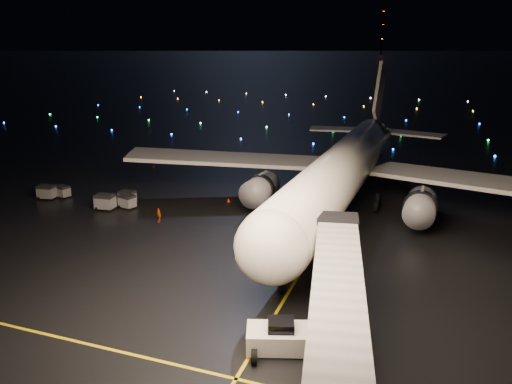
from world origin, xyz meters
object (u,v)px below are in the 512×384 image
at_px(pushback_tug, 281,335).
at_px(baggage_cart_1, 105,202).
at_px(baggage_cart_2, 127,202).
at_px(baggage_cart_0, 127,197).
at_px(crew_c, 159,215).
at_px(airliner, 349,138).
at_px(baggage_cart_3, 63,192).
at_px(baggage_cart_4, 47,192).
at_px(belt_loader, 256,242).

relative_size(pushback_tug, baggage_cart_1, 2.04).
height_order(baggage_cart_1, baggage_cart_2, baggage_cart_1).
bearing_deg(baggage_cart_0, crew_c, -30.70).
relative_size(airliner, baggage_cart_3, 32.59).
bearing_deg(baggage_cart_1, baggage_cart_2, 26.79).
bearing_deg(crew_c, baggage_cart_1, -154.20).
distance_m(crew_c, baggage_cart_4, 18.41).
bearing_deg(baggage_cart_4, baggage_cart_1, -14.45).
relative_size(pushback_tug, baggage_cart_0, 2.35).
bearing_deg(pushback_tug, crew_c, 118.89).
xyz_separation_m(baggage_cart_1, baggage_cart_3, (-8.35, 2.34, -0.18)).
bearing_deg(baggage_cart_0, baggage_cart_2, -55.57).
distance_m(airliner, crew_c, 24.74).
relative_size(baggage_cart_1, baggage_cart_2, 1.16).
xyz_separation_m(airliner, baggage_cart_3, (-35.65, -10.11, -7.56)).
height_order(pushback_tug, baggage_cart_1, pushback_tug).
distance_m(pushback_tug, baggage_cart_2, 34.32).
relative_size(belt_loader, baggage_cart_0, 3.03).
bearing_deg(belt_loader, baggage_cart_4, 144.00).
bearing_deg(crew_c, airliner, 73.72).
height_order(airliner, pushback_tug, airliner).
height_order(baggage_cart_0, baggage_cart_2, baggage_cart_0).
xyz_separation_m(crew_c, baggage_cart_0, (-7.21, 4.58, 0.01)).
bearing_deg(baggage_cart_1, airliner, 18.75).
bearing_deg(airliner, crew_c, -141.40).
height_order(belt_loader, crew_c, belt_loader).
relative_size(belt_loader, baggage_cart_1, 2.63).
xyz_separation_m(belt_loader, baggage_cart_2, (-19.77, 8.17, -0.60)).
bearing_deg(belt_loader, crew_c, 137.15).
relative_size(belt_loader, baggage_cart_2, 3.05).
relative_size(belt_loader, baggage_cart_4, 2.76).
distance_m(baggage_cart_1, baggage_cart_2, 2.60).
bearing_deg(crew_c, pushback_tug, -6.01).
distance_m(baggage_cart_0, baggage_cart_4, 11.16).
bearing_deg(baggage_cart_2, baggage_cart_4, -164.84).
xyz_separation_m(pushback_tug, baggage_cart_0, (-27.42, 23.39, -0.26)).
bearing_deg(baggage_cart_2, belt_loader, -8.99).
xyz_separation_m(baggage_cart_2, baggage_cart_4, (-11.98, -0.36, 0.08)).
xyz_separation_m(belt_loader, crew_c, (-13.54, 5.11, -0.61)).
relative_size(belt_loader, baggage_cart_3, 3.24).
bearing_deg(baggage_cart_2, pushback_tug, -26.14).
height_order(pushback_tug, baggage_cart_3, pushback_tug).
relative_size(baggage_cart_2, baggage_cart_4, 0.91).
bearing_deg(belt_loader, baggage_cart_1, 140.70).
bearing_deg(baggage_cart_0, baggage_cart_3, -174.80).
distance_m(airliner, baggage_cart_3, 37.82).
distance_m(pushback_tug, baggage_cart_3, 43.46).
relative_size(baggage_cart_0, baggage_cart_2, 1.01).
bearing_deg(baggage_cart_3, baggage_cart_0, 17.96).
relative_size(baggage_cart_1, baggage_cart_4, 1.05).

